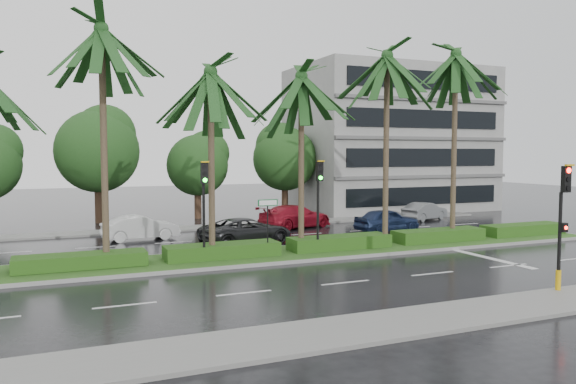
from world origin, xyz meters
name	(u,v)px	position (x,y,z in m)	size (l,w,h in m)	color
ground	(292,259)	(0.00, 0.00, 0.00)	(120.00, 120.00, 0.00)	black
near_sidewalk	(433,319)	(0.00, -10.20, 0.06)	(40.00, 2.40, 0.12)	slate
far_sidewalk	(219,226)	(0.00, 12.00, 0.06)	(40.00, 2.00, 0.12)	slate
median	(284,254)	(0.00, 1.00, 0.08)	(36.00, 4.00, 0.15)	gray
hedge	(284,246)	(0.00, 1.00, 0.45)	(35.20, 1.40, 0.60)	#234C15
lane_markings	(355,256)	(3.04, -0.43, 0.01)	(34.00, 13.06, 0.01)	silver
palm_row	(258,74)	(-1.24, 1.02, 8.43)	(26.30, 4.20, 10.78)	#423626
signal_near	(562,222)	(6.00, -9.39, 2.50)	(0.34, 0.45, 4.36)	black
signal_median_left	(204,196)	(-4.00, 0.30, 3.00)	(0.34, 0.42, 4.36)	black
signal_median_right	(319,193)	(1.50, 0.30, 3.00)	(0.34, 0.42, 4.36)	black
street_sign	(268,213)	(-1.00, 0.48, 2.12)	(0.95, 0.09, 2.60)	black
bg_trees	(197,154)	(-0.01, 17.59, 4.74)	(32.88, 5.69, 8.22)	#39261A
building	(389,140)	(17.00, 18.00, 6.00)	(16.00, 10.00, 12.00)	gray
car_white	(140,228)	(-5.50, 8.58, 0.69)	(4.21, 1.47, 1.39)	silver
car_darkgrey	(246,231)	(-0.50, 4.97, 0.70)	(5.07, 2.34, 1.41)	#232426
car_red	(295,216)	(4.50, 9.84, 0.75)	(5.17, 2.10, 1.50)	maroon
car_blue	(387,220)	(9.00, 6.00, 0.72)	(4.20, 1.69, 1.43)	#182649
car_grey	(425,211)	(14.78, 9.92, 0.65)	(3.95, 1.38, 1.30)	slate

